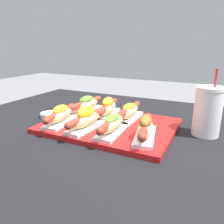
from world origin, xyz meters
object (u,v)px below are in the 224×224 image
at_px(hot_dog_6, 129,112).
at_px(hot_dog_5, 108,108).
at_px(serving_tray, 110,126).
at_px(hot_dog_1, 86,119).
at_px(hot_dog_3, 145,128).
at_px(hot_dog_2, 112,124).
at_px(hot_dog_4, 87,104).
at_px(hot_dog_0, 60,115).
at_px(sauce_bowl, 49,115).
at_px(drink_cup, 208,111).

bearing_deg(hot_dog_6, hot_dog_5, 176.95).
bearing_deg(hot_dog_5, serving_tray, -58.60).
xyz_separation_m(hot_dog_1, hot_dog_5, (0.00, 0.17, -0.00)).
bearing_deg(hot_dog_3, hot_dog_1, -176.33).
distance_m(hot_dog_1, hot_dog_2, 0.10).
bearing_deg(hot_dog_2, hot_dog_4, 140.76).
relative_size(serving_tray, hot_dog_2, 2.22).
relative_size(hot_dog_0, sauce_bowl, 2.86).
bearing_deg(serving_tray, drink_cup, 14.94).
bearing_deg(drink_cup, hot_dog_1, -155.54).
bearing_deg(hot_dog_1, hot_dog_5, 89.40).
relative_size(hot_dog_6, sauce_bowl, 2.89).
bearing_deg(hot_dog_6, drink_cup, 2.82).
bearing_deg(hot_dog_1, drink_cup, 24.46).
distance_m(serving_tray, hot_dog_3, 0.18).
bearing_deg(hot_dog_1, sauce_bowl, 161.17).
height_order(hot_dog_1, hot_dog_6, hot_dog_1).
height_order(serving_tray, hot_dog_4, hot_dog_4).
relative_size(serving_tray, hot_dog_3, 2.26).
distance_m(hot_dog_0, drink_cup, 0.53).
xyz_separation_m(hot_dog_6, drink_cup, (0.28, 0.01, 0.04)).
relative_size(hot_dog_0, hot_dog_3, 1.01).
relative_size(hot_dog_4, hot_dog_5, 1.01).
distance_m(hot_dog_1, sauce_bowl, 0.26).
bearing_deg(hot_dog_5, hot_dog_4, 174.33).
bearing_deg(hot_dog_3, drink_cup, 43.35).
bearing_deg(hot_dog_0, hot_dog_6, 35.67).
bearing_deg(serving_tray, hot_dog_5, 121.40).
bearing_deg(hot_dog_0, drink_cup, 18.69).
distance_m(hot_dog_3, hot_dog_5, 0.26).
bearing_deg(hot_dog_2, serving_tray, 121.85).
distance_m(hot_dog_0, hot_dog_1, 0.12).
bearing_deg(sauce_bowl, hot_dog_3, -8.72).
relative_size(serving_tray, drink_cup, 2.08).
relative_size(hot_dog_6, drink_cup, 0.94).
xyz_separation_m(hot_dog_5, hot_dog_6, (0.10, -0.01, -0.00)).
height_order(hot_dog_3, hot_dog_5, hot_dog_5).
distance_m(hot_dog_1, hot_dog_5, 0.17).
relative_size(hot_dog_2, drink_cup, 0.94).
xyz_separation_m(hot_dog_1, drink_cup, (0.38, 0.17, 0.03)).
bearing_deg(sauce_bowl, hot_dog_2, -12.97).
distance_m(hot_dog_0, hot_dog_4, 0.17).
bearing_deg(drink_cup, hot_dog_6, -177.18).
height_order(hot_dog_4, sauce_bowl, hot_dog_4).
distance_m(serving_tray, hot_dog_4, 0.19).
bearing_deg(hot_dog_4, hot_dog_0, -92.54).
xyz_separation_m(hot_dog_1, hot_dog_2, (0.10, 0.00, -0.00)).
bearing_deg(hot_dog_6, hot_dog_3, -52.10).
distance_m(hot_dog_6, sauce_bowl, 0.36).
height_order(hot_dog_5, sauce_bowl, hot_dog_5).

